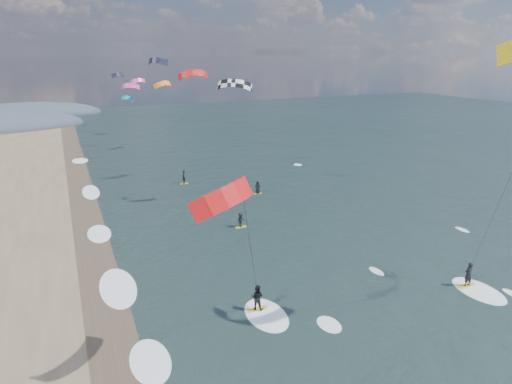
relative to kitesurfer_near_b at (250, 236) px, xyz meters
name	(u,v)px	position (x,y,z in m)	size (l,w,h in m)	color
ground	(365,376)	(5.08, -3.80, -7.64)	(260.00, 260.00, 0.00)	black
wet_sand_strip	(110,329)	(-6.92, 6.20, -7.64)	(3.00, 240.00, 0.00)	#382D23
kitesurfer_near_b	(250,236)	(0.00, 0.00, 0.00)	(7.18, 9.20, 11.97)	gold
far_kitesurfers	(229,196)	(8.34, 25.20, -6.82)	(8.25, 17.65, 1.84)	gold
bg_kite_field	(155,80)	(6.58, 53.48, 4.72)	(8.74, 62.89, 8.96)	gray
shoreline_surf	(120,289)	(-5.72, 10.95, -7.64)	(2.40, 79.40, 0.11)	white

